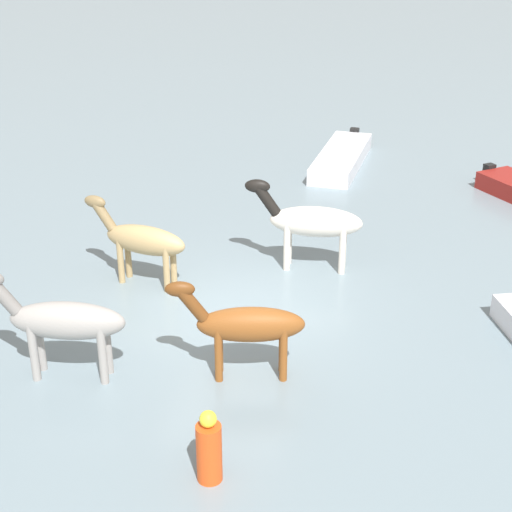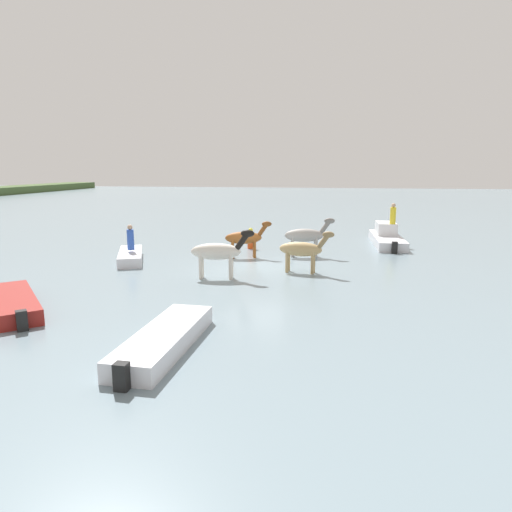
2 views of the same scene
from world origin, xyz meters
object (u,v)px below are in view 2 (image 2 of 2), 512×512
Objects in this scene: boat_dinghy_port at (131,258)px; boat_launch_far at (164,342)px; horse_dark_mare at (302,249)px; boat_motor_center at (15,305)px; person_boatman_standing at (393,214)px; buoy_channel_marker at (251,239)px; horse_chestnut_trailing at (218,252)px; horse_mid_herd at (245,238)px; horse_dun_straggler at (306,235)px; person_watcher_seated at (130,238)px; boat_skiff_near at (387,239)px.

boat_launch_far is at bearing 5.80° from boat_dinghy_port.
horse_dark_mare is 0.61× the size of boat_motor_center.
person_boatman_standing reaches higher than boat_motor_center.
horse_dark_mare is 1.97× the size of person_boatman_standing.
buoy_channel_marker is (12.17, -5.29, 0.35)m from boat_motor_center.
horse_mid_herd is (4.42, -0.25, -0.11)m from horse_chestnut_trailing.
horse_mid_herd is 0.60× the size of boat_motor_center.
horse_chestnut_trailing is 2.16× the size of person_boatman_standing.
boat_dinghy_port is (2.76, 5.01, -0.94)m from horse_chestnut_trailing.
person_watcher_seated is at bearing -172.51° from horse_dun_straggler.
boat_skiff_near is at bearing 35.76° from horse_dun_straggler.
horse_chestnut_trailing is at bearing -118.27° from person_watcher_seated.
person_watcher_seated is at bearing 16.82° from boat_dinghy_port.
horse_mid_herd is 11.04m from boat_motor_center.
boat_motor_center is (-9.55, 5.49, -0.82)m from horse_mid_herd.
person_boatman_standing is at bearing 18.28° from horse_mid_herd.
horse_dark_mare is 10.86m from boat_motor_center.
horse_dark_mare reaches higher than boat_dinghy_port.
horse_dun_straggler reaches higher than boat_skiff_near.
horse_dark_mare reaches higher than boat_launch_far.
person_watcher_seated is at bearing 118.18° from person_boatman_standing.
boat_skiff_near reaches higher than buoy_channel_marker.
boat_launch_far is (-17.00, 7.12, -0.16)m from boat_skiff_near.
horse_mid_herd is at bearing -70.97° from person_watcher_seated.
horse_dun_straggler is 0.56× the size of boat_launch_far.
boat_launch_far is at bearing 155.73° from boat_skiff_near.
person_boatman_standing reaches higher than horse_dun_straggler.
buoy_channel_marker is at bearing 128.71° from horse_dark_mare.
horse_dun_straggler reaches higher than boat_dinghy_port.
boat_skiff_near is 1.48m from person_boatman_standing.
horse_mid_herd is 0.52× the size of boat_launch_far.
horse_dun_straggler is at bearing 83.74° from boat_dinghy_port.
horse_mid_herd reaches higher than buoy_channel_marker.
person_boatman_standing is (6.70, -12.84, 1.60)m from boat_dinghy_port.
horse_mid_herd is at bearing 145.13° from horse_dark_mare.
horse_chestnut_trailing is 2.25× the size of buoy_channel_marker.
boat_launch_far is (-7.28, -0.46, -0.93)m from horse_chestnut_trailing.
boat_motor_center is (-14.85, 12.82, -0.16)m from boat_skiff_near.
boat_skiff_near is at bearing -82.78° from boat_motor_center.
boat_dinghy_port is 7.89m from boat_motor_center.
boat_skiff_near is at bearing 96.14° from boat_dinghy_port.
person_boatman_standing reaches higher than boat_dinghy_port.
person_watcher_seated is (2.64, 4.91, 0.02)m from horse_chestnut_trailing.
person_boatman_standing reaches higher than boat_launch_far.
person_boatman_standing is 1.00× the size of person_watcher_seated.
horse_chestnut_trailing is at bearing 179.57° from buoy_channel_marker.
boat_motor_center is 3.35× the size of buoy_channel_marker.
horse_mid_herd is (2.81, 2.99, -0.01)m from horse_dark_mare.
horse_chestnut_trailing is 4.43m from horse_mid_herd.
horse_chestnut_trailing is 7.35m from boat_launch_far.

